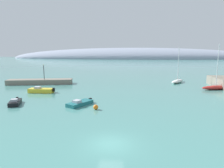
{
  "coord_description": "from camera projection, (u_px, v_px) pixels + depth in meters",
  "views": [
    {
      "loc": [
        1.84,
        -17.81,
        8.68
      ],
      "look_at": [
        -2.22,
        24.95,
        1.71
      ],
      "focal_mm": 32.14,
      "sensor_mm": 36.0,
      "label": 1
    }
  ],
  "objects": [
    {
      "name": "water",
      "position": [
        110.0,
        144.0,
        19.06
      ],
      "size": [
        600.0,
        600.0,
        0.0
      ],
      "primitive_type": "plane",
      "color": "teal",
      "rests_on": "ground"
    },
    {
      "name": "breakwater_rocks",
      "position": [
        40.0,
        82.0,
        54.15
      ],
      "size": [
        17.27,
        6.53,
        1.29
      ],
      "primitive_type": "cube",
      "rotation": [
        0.0,
        0.0,
        0.19
      ],
      "color": "gray",
      "rests_on": "ground"
    },
    {
      "name": "distant_ridge",
      "position": [
        134.0,
        58.0,
        260.44
      ],
      "size": [
        321.99,
        86.03,
        26.99
      ],
      "primitive_type": "ellipsoid",
      "color": "#8E99AD",
      "rests_on": "ground"
    },
    {
      "name": "sailboat_red_near_shore",
      "position": [
        216.0,
        87.0,
        46.28
      ],
      "size": [
        7.29,
        3.74,
        10.37
      ],
      "rotation": [
        0.0,
        0.0,
        3.43
      ],
      "color": "red",
      "rests_on": "water"
    },
    {
      "name": "sailboat_white_mid_mooring",
      "position": [
        177.0,
        81.0,
        56.33
      ],
      "size": [
        5.38,
        7.03,
        10.03
      ],
      "rotation": [
        0.0,
        0.0,
        1.0
      ],
      "color": "white",
      "rests_on": "water"
    },
    {
      "name": "motorboat_yellow_foreground",
      "position": [
        41.0,
        90.0,
        42.87
      ],
      "size": [
        5.59,
        1.99,
        1.28
      ],
      "rotation": [
        0.0,
        0.0,
        3.15
      ],
      "color": "yellow",
      "rests_on": "water"
    },
    {
      "name": "motorboat_black_alongside_breakwater",
      "position": [
        15.0,
        102.0,
        33.22
      ],
      "size": [
        2.85,
        4.29,
        1.05
      ],
      "rotation": [
        0.0,
        0.0,
        5.09
      ],
      "color": "black",
      "rests_on": "water"
    },
    {
      "name": "motorboat_teal_outer",
      "position": [
        80.0,
        103.0,
        32.75
      ],
      "size": [
        3.92,
        4.94,
        0.99
      ],
      "rotation": [
        0.0,
        0.0,
        4.19
      ],
      "color": "#1E6B70",
      "rests_on": "water"
    },
    {
      "name": "mooring_buoy_orange",
      "position": [
        96.0,
        107.0,
        30.28
      ],
      "size": [
        0.75,
        0.75,
        0.75
      ],
      "primitive_type": "sphere",
      "color": "orange",
      "rests_on": "water"
    },
    {
      "name": "harbor_lamp_post",
      "position": [
        44.0,
        70.0,
        53.25
      ],
      "size": [
        0.36,
        0.36,
        4.1
      ],
      "color": "black",
      "rests_on": "breakwater_rocks"
    }
  ]
}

